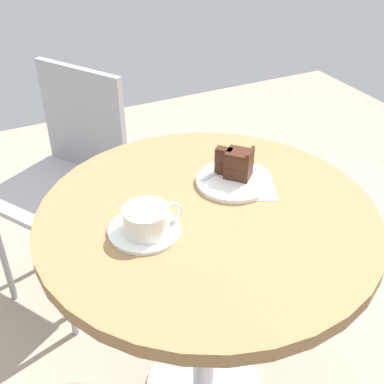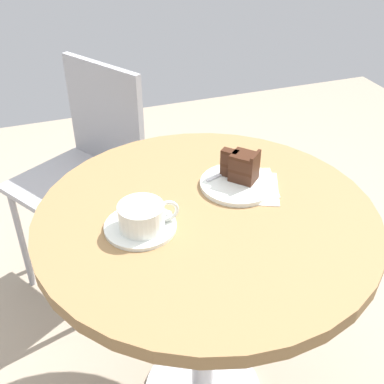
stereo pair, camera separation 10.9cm
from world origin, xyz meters
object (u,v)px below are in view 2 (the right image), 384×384
(teaspoon, at_px, (154,212))
(cake_slice, at_px, (242,166))
(cafe_chair, at_px, (89,161))
(cake_plate, at_px, (238,184))
(saucer, at_px, (140,226))
(napkin, at_px, (248,186))
(coffee_cup, at_px, (142,216))
(fork, at_px, (235,168))

(teaspoon, distance_m, cake_slice, 0.26)
(cafe_chair, bearing_deg, cake_plate, -4.76)
(saucer, height_order, cake_slice, cake_slice)
(napkin, bearing_deg, cake_slice, 116.05)
(teaspoon, bearing_deg, cake_slice, 38.68)
(teaspoon, bearing_deg, coffee_cup, -107.34)
(cafe_chair, bearing_deg, teaspoon, -25.89)
(cake_plate, bearing_deg, cafe_chair, 117.23)
(coffee_cup, distance_m, cafe_chair, 0.73)
(saucer, bearing_deg, napkin, 14.04)
(napkin, bearing_deg, saucer, -165.96)
(cake_plate, distance_m, napkin, 0.03)
(fork, xyz_separation_m, cafe_chair, (-0.32, 0.53, -0.21))
(fork, relative_size, napkin, 0.74)
(saucer, relative_size, napkin, 0.81)
(teaspoon, relative_size, cake_plate, 0.54)
(coffee_cup, distance_m, cake_slice, 0.31)
(coffee_cup, distance_m, cake_plate, 0.29)
(saucer, relative_size, fork, 1.09)
(napkin, bearing_deg, fork, 96.25)
(cake_plate, relative_size, cafe_chair, 0.23)
(cafe_chair, bearing_deg, coffee_cup, -29.35)
(cake_slice, xyz_separation_m, cafe_chair, (-0.32, 0.58, -0.25))
(coffee_cup, relative_size, teaspoon, 1.35)
(fork, bearing_deg, saucer, -174.42)
(coffee_cup, bearing_deg, fork, 28.02)
(teaspoon, xyz_separation_m, cafe_chair, (-0.07, 0.65, -0.21))
(napkin, bearing_deg, cake_plate, 158.17)
(coffee_cup, bearing_deg, saucer, 119.24)
(saucer, relative_size, cake_slice, 1.71)
(coffee_cup, relative_size, cake_slice, 1.45)
(saucer, distance_m, teaspoon, 0.05)
(teaspoon, distance_m, fork, 0.28)
(coffee_cup, relative_size, cafe_chair, 0.16)
(fork, bearing_deg, cake_slice, -114.02)
(fork, distance_m, napkin, 0.07)
(fork, bearing_deg, coffee_cup, -172.80)
(saucer, relative_size, cafe_chair, 0.19)
(napkin, xyz_separation_m, cafe_chair, (-0.33, 0.61, -0.20))
(saucer, height_order, fork, fork)
(saucer, relative_size, teaspoon, 1.59)
(cake_slice, relative_size, cafe_chair, 0.11)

